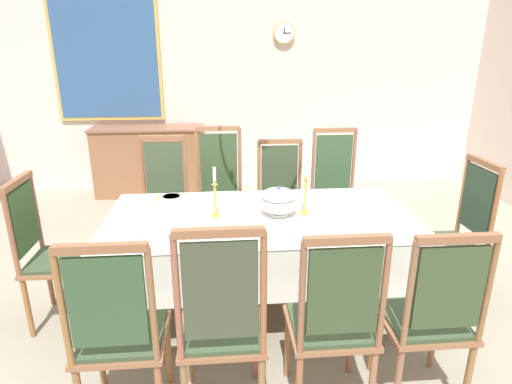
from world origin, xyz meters
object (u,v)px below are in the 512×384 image
chair_head_east (457,233)px  dining_table (261,226)px  chair_head_west (49,250)px  soup_tureen (279,201)px  chair_south_c (333,319)px  bowl_near_right (201,237)px  chair_north_b (220,194)px  candlestick_west (215,197)px  spoon_primary (158,198)px  chair_south_a (119,331)px  chair_north_c (281,197)px  candlestick_east (305,193)px  bowl_near_left (171,198)px  bowl_far_left (153,239)px  framed_painting (107,59)px  chair_south_b (222,323)px  sideboard (150,161)px  chair_north_a (164,199)px  spoon_secondary (184,238)px  chair_south_d (430,315)px  mounted_clock (284,33)px  chair_north_d (335,192)px

chair_head_east → dining_table: bearing=90.0°
chair_head_west → soup_tureen: 1.62m
chair_south_c → soup_tureen: bearing=99.5°
bowl_near_right → chair_north_b: bearing=85.0°
candlestick_west → spoon_primary: 0.62m
chair_south_a → chair_north_c: 2.17m
candlestick_east → bowl_near_left: bearing=158.5°
dining_table → bowl_far_left: 0.79m
candlestick_west → bowl_near_left: bearing=131.8°
chair_north_c → framed_painting: bearing=-47.3°
chair_south_b → chair_south_c: size_ratio=1.05×
chair_north_b → framed_painting: (-1.39, 2.12, 1.15)m
spoon_primary → chair_south_a: bearing=-83.3°
bowl_far_left → sideboard: size_ratio=0.11×
candlestick_west → candlestick_east: bearing=0.0°
framed_painting → chair_north_a: bearing=-67.2°
chair_head_west → bowl_near_left: 0.92m
chair_north_c → bowl_far_left: (-0.97, -1.31, 0.22)m
bowl_near_right → bowl_far_left: 0.29m
dining_table → candlestick_east: size_ratio=5.49×
chair_south_b → candlestick_west: bearing=91.7°
chair_north_b → candlestick_east: size_ratio=3.12×
sideboard → spoon_secondary: bearing=102.5°
bowl_far_left → chair_south_b: bearing=-55.1°
bowl_far_left → chair_north_c: bearing=53.4°
spoon_primary → chair_south_d: bearing=-33.0°
chair_north_b → bowl_near_left: 0.70m
chair_north_c → bowl_near_right: size_ratio=7.56×
chair_north_b → spoon_secondary: bearing=80.2°
bowl_near_right → spoon_secondary: (-0.11, 0.03, -0.01)m
chair_head_west → dining_table: bearing=90.0°
bowl_far_left → chair_south_c: bearing=-30.6°
chair_north_c → sideboard: (-1.49, 1.87, -0.10)m
chair_south_d → mounted_clock: 4.28m
chair_south_d → candlestick_west: bearing=139.8°
bowl_near_right → chair_head_east: bearing=11.1°
chair_north_c → spoon_primary: 1.19m
chair_head_west → spoon_primary: size_ratio=6.02×
dining_table → chair_north_d: 1.24m
soup_tureen → spoon_secondary: bearing=-151.9°
chair_north_b → spoon_secondary: size_ratio=6.87×
chair_south_a → chair_south_c: bearing=0.0°
chair_north_a → mounted_clock: size_ratio=4.08×
dining_table → chair_south_c: bearing=-73.3°
chair_north_a → mounted_clock: (1.39, 2.11, 1.49)m
chair_south_c → spoon_primary: size_ratio=6.07×
chair_south_c → chair_north_c: bearing=90.0°
chair_north_a → candlestick_west: (0.47, -0.94, 0.33)m
chair_north_d → framed_painting: bearing=-40.6°
chair_south_b → chair_north_b: chair_north_b is taller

